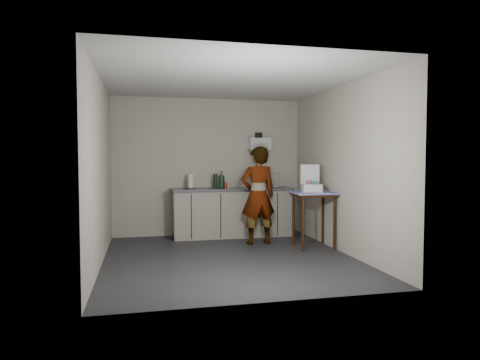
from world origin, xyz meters
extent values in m
plane|color=#2C2D32|center=(0.00, 0.00, 0.00)|extent=(4.00, 4.00, 0.00)
cube|color=beige|center=(0.00, 1.99, 1.30)|extent=(3.60, 0.02, 2.60)
cube|color=beige|center=(1.79, 0.00, 1.30)|extent=(0.02, 4.00, 2.60)
cube|color=beige|center=(-1.79, 0.00, 1.30)|extent=(0.02, 4.00, 2.60)
cube|color=silver|center=(0.00, 0.00, 2.60)|extent=(3.60, 4.00, 0.01)
cube|color=black|center=(0.40, 1.70, 0.04)|extent=(2.20, 0.52, 0.08)
cube|color=#BCB3A7|center=(0.40, 1.70, 0.43)|extent=(2.20, 0.58, 0.86)
cube|color=#4C4E56|center=(0.40, 1.70, 0.89)|extent=(2.24, 0.62, 0.05)
cube|color=black|center=(-0.40, 1.41, 0.43)|extent=(0.02, 0.01, 0.80)
cube|color=black|center=(0.13, 1.41, 0.43)|extent=(0.02, 0.01, 0.80)
cube|color=black|center=(0.67, 1.41, 0.43)|extent=(0.01, 0.01, 0.80)
cube|color=black|center=(1.20, 1.41, 0.43)|extent=(0.02, 0.01, 0.80)
cube|color=white|center=(1.00, 1.92, 1.75)|extent=(0.42, 0.16, 0.24)
cube|color=white|center=(1.00, 1.97, 1.61)|extent=(0.30, 0.06, 0.04)
cube|color=black|center=(0.95, 1.83, 1.91)|extent=(0.14, 0.02, 0.10)
cylinder|color=#3A220D|center=(1.22, 0.17, 0.43)|extent=(0.05, 0.05, 0.85)
cylinder|color=#3A220D|center=(1.75, 0.14, 0.43)|extent=(0.05, 0.05, 0.85)
cylinder|color=#3A220D|center=(1.25, 0.70, 0.43)|extent=(0.05, 0.05, 0.85)
cylinder|color=#3A220D|center=(1.78, 0.67, 0.43)|extent=(0.05, 0.05, 0.85)
cube|color=#3A220D|center=(1.50, 0.42, 0.87)|extent=(0.66, 0.66, 0.04)
cube|color=navy|center=(1.50, 0.42, 0.91)|extent=(0.75, 0.75, 0.03)
imported|color=#B2A593|center=(0.68, 0.90, 0.83)|extent=(0.64, 0.44, 1.67)
imported|color=black|center=(0.18, 1.62, 1.07)|extent=(0.15, 0.15, 0.32)
cylinder|color=red|center=(0.28, 1.72, 0.97)|extent=(0.06, 0.06, 0.11)
cylinder|color=black|center=(0.08, 1.71, 1.04)|extent=(0.08, 0.08, 0.27)
cylinder|color=black|center=(-0.38, 1.69, 0.92)|extent=(0.15, 0.15, 0.01)
cylinder|color=white|center=(-0.38, 1.69, 1.05)|extent=(0.10, 0.10, 0.25)
cube|color=silver|center=(1.10, 1.72, 0.92)|extent=(0.40, 0.30, 0.02)
cylinder|color=silver|center=(0.92, 1.59, 1.06)|extent=(0.01, 0.01, 0.26)
cylinder|color=silver|center=(1.29, 1.59, 1.06)|extent=(0.01, 0.01, 0.26)
cylinder|color=silver|center=(0.92, 1.85, 1.06)|extent=(0.01, 0.01, 0.26)
cylinder|color=silver|center=(1.29, 1.85, 1.06)|extent=(0.01, 0.01, 0.26)
cylinder|color=white|center=(1.00, 1.72, 1.04)|extent=(0.05, 0.22, 0.22)
cylinder|color=white|center=(1.08, 1.72, 1.04)|extent=(0.05, 0.22, 0.22)
cylinder|color=white|center=(1.16, 1.72, 1.04)|extent=(0.05, 0.22, 0.22)
cube|color=white|center=(1.45, 0.38, 0.93)|extent=(0.37, 0.37, 0.01)
cube|color=white|center=(1.42, 0.24, 0.99)|extent=(0.31, 0.08, 0.11)
cube|color=white|center=(1.48, 0.53, 0.99)|extent=(0.31, 0.08, 0.11)
cube|color=white|center=(1.30, 0.42, 0.99)|extent=(0.08, 0.31, 0.11)
cube|color=white|center=(1.60, 0.35, 0.99)|extent=(0.08, 0.31, 0.11)
cube|color=white|center=(1.48, 0.54, 1.21)|extent=(0.31, 0.08, 0.31)
cylinder|color=white|center=(1.45, 0.38, 0.99)|extent=(0.21, 0.21, 0.11)
sphere|color=#E85599|center=(1.39, 0.36, 1.07)|extent=(0.07, 0.07, 0.07)
sphere|color=#5297E0|center=(1.49, 0.33, 1.07)|extent=(0.07, 0.07, 0.07)
sphere|color=#58D787|center=(1.46, 0.43, 1.07)|extent=(0.07, 0.07, 0.07)
sphere|color=#E85599|center=(1.41, 0.44, 1.07)|extent=(0.07, 0.07, 0.07)
camera|label=1|loc=(-1.23, -6.12, 1.48)|focal=32.00mm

